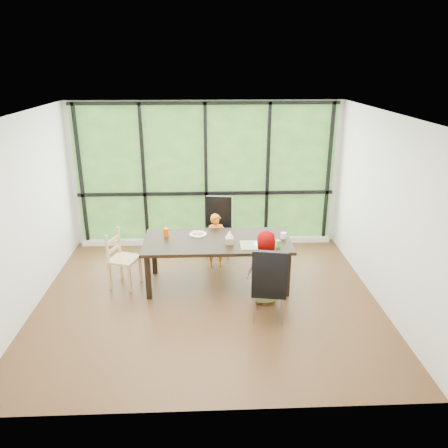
{
  "coord_description": "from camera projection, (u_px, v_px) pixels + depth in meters",
  "views": [
    {
      "loc": [
        -0.02,
        -5.79,
        3.34
      ],
      "look_at": [
        0.26,
        0.38,
        1.05
      ],
      "focal_mm": 35.31,
      "sensor_mm": 36.0,
      "label": 1
    }
  ],
  "objects": [
    {
      "name": "child_older",
      "position": [
        265.0,
        268.0,
        6.33
      ],
      "size": [
        0.57,
        0.4,
        1.1
      ],
      "primitive_type": "imported",
      "rotation": [
        0.0,
        0.0,
        3.24
      ],
      "color": "gray",
      "rests_on": "ground"
    },
    {
      "name": "white_mug",
      "position": [
        284.0,
        235.0,
        6.84
      ],
      "size": [
        0.09,
        0.09,
        0.09
      ],
      "primitive_type": "cylinder",
      "color": "white",
      "rests_on": "dining_table"
    },
    {
      "name": "placemat",
      "position": [
        256.0,
        245.0,
        6.59
      ],
      "size": [
        0.48,
        0.35,
        0.01
      ],
      "primitive_type": "cube",
      "color": "tan",
      "rests_on": "dining_table"
    },
    {
      "name": "straw_pink",
      "position": [
        278.0,
        238.0,
        6.47
      ],
      "size": [
        0.01,
        0.04,
        0.2
      ],
      "primitive_type": "cylinder",
      "rotation": [
        0.14,
        0.0,
        0.0
      ],
      "color": "pink",
      "rests_on": "green_cup"
    },
    {
      "name": "child_toddler",
      "position": [
        216.0,
        241.0,
        7.46
      ],
      "size": [
        0.38,
        0.27,
        0.95
      ],
      "primitive_type": "imported",
      "rotation": [
        0.0,
        0.0,
        0.14
      ],
      "color": "orange",
      "rests_on": "ground"
    },
    {
      "name": "green_cup",
      "position": [
        278.0,
        244.0,
        6.5
      ],
      "size": [
        0.07,
        0.07,
        0.11
      ],
      "primitive_type": "cylinder",
      "color": "#5BD736",
      "rests_on": "dining_table"
    },
    {
      "name": "plate_far",
      "position": [
        198.0,
        234.0,
        6.99
      ],
      "size": [
        0.27,
        0.27,
        0.02
      ],
      "primitive_type": "cylinder",
      "color": "white",
      "rests_on": "dining_table"
    },
    {
      "name": "window_sill",
      "position": [
        207.0,
        241.0,
        8.58
      ],
      "size": [
        4.8,
        0.12,
        0.1
      ],
      "primitive_type": "cube",
      "color": "silver",
      "rests_on": "ground"
    },
    {
      "name": "foliage_backdrop",
      "position": [
        206.0,
        175.0,
        8.21
      ],
      "size": [
        4.8,
        0.02,
        2.65
      ],
      "primitive_type": "cube",
      "color": "#244F1C",
      "rests_on": "back_wall"
    },
    {
      "name": "ground",
      "position": [
        208.0,
        299.0,
        6.59
      ],
      "size": [
        5.0,
        5.0,
        0.0
      ],
      "primitive_type": "plane",
      "color": "black",
      "rests_on": "ground"
    },
    {
      "name": "orange_cup",
      "position": [
        166.0,
        232.0,
        6.92
      ],
      "size": [
        0.08,
        0.08,
        0.13
      ],
      "primitive_type": "cylinder",
      "color": "#EA5200",
      "rests_on": "dining_table"
    },
    {
      "name": "chair_end_beech",
      "position": [
        124.0,
        259.0,
        6.84
      ],
      "size": [
        0.51,
        0.53,
        0.9
      ],
      "primitive_type": "cube",
      "rotation": [
        0.0,
        0.0,
        1.25
      ],
      "color": "tan",
      "rests_on": "ground"
    },
    {
      "name": "chair_interior_leather",
      "position": [
        269.0,
        282.0,
        5.93
      ],
      "size": [
        0.53,
        0.53,
        1.08
      ],
      "primitive_type": "cube",
      "rotation": [
        0.0,
        0.0,
        2.97
      ],
      "color": "black",
      "rests_on": "ground"
    },
    {
      "name": "tissue",
      "position": [
        229.0,
        234.0,
        6.59
      ],
      "size": [
        0.12,
        0.12,
        0.11
      ],
      "primitive_type": "cone",
      "color": "white",
      "rests_on": "tissue_box"
    },
    {
      "name": "window_mullions",
      "position": [
        206.0,
        175.0,
        8.17
      ],
      "size": [
        4.8,
        0.06,
        2.65
      ],
      "primitive_type": null,
      "color": "black",
      "rests_on": "back_wall"
    },
    {
      "name": "crepe_rolls_far",
      "position": [
        198.0,
        233.0,
        6.98
      ],
      "size": [
        0.2,
        0.12,
        0.04
      ],
      "primitive_type": null,
      "color": "tan",
      "rests_on": "plate_far"
    },
    {
      "name": "straw_white",
      "position": [
        166.0,
        226.0,
        6.88
      ],
      "size": [
        0.01,
        0.04,
        0.2
      ],
      "primitive_type": "cylinder",
      "rotation": [
        0.14,
        0.0,
        0.0
      ],
      "color": "white",
      "rests_on": "orange_cup"
    },
    {
      "name": "back_wall",
      "position": [
        206.0,
        175.0,
        8.23
      ],
      "size": [
        5.0,
        0.0,
        5.0
      ],
      "primitive_type": "plane",
      "rotation": [
        1.57,
        0.0,
        0.0
      ],
      "color": "silver",
      "rests_on": "ground"
    },
    {
      "name": "chair_window_leather",
      "position": [
        218.0,
        228.0,
        7.85
      ],
      "size": [
        0.52,
        0.52,
        1.08
      ],
      "primitive_type": "cube",
      "rotation": [
        0.0,
        0.0,
        -0.13
      ],
      "color": "black",
      "rests_on": "ground"
    },
    {
      "name": "crepe_rolls_near",
      "position": [
        261.0,
        243.0,
        6.6
      ],
      "size": [
        0.05,
        0.12,
        0.04
      ],
      "primitive_type": null,
      "color": "tan",
      "rests_on": "plate_near"
    },
    {
      "name": "tissue_box",
      "position": [
        229.0,
        241.0,
        6.63
      ],
      "size": [
        0.12,
        0.12,
        0.1
      ],
      "primitive_type": "cube",
      "color": "tan",
      "rests_on": "dining_table"
    },
    {
      "name": "dining_table",
      "position": [
        217.0,
        262.0,
        6.91
      ],
      "size": [
        2.31,
        1.15,
        0.75
      ],
      "primitive_type": "cube",
      "rotation": [
        0.0,
        0.0,
        -0.05
      ],
      "color": "black",
      "rests_on": "ground"
    },
    {
      "name": "plate_near",
      "position": [
        261.0,
        244.0,
        6.61
      ],
      "size": [
        0.24,
        0.24,
        0.01
      ],
      "primitive_type": "cylinder",
      "color": "white",
      "rests_on": "dining_table"
    }
  ]
}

